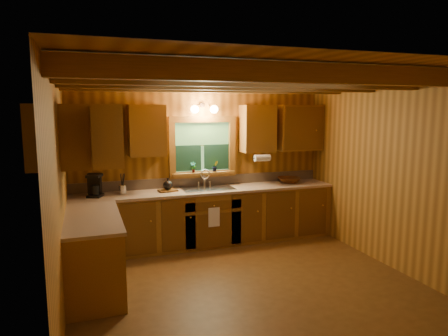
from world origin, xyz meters
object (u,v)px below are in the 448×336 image
at_px(sink, 207,192).
at_px(wicker_basket, 289,180).
at_px(cutting_board, 168,190).
at_px(coffee_maker, 95,185).

relative_size(sink, wicker_basket, 2.12).
height_order(cutting_board, wicker_basket, wicker_basket).
height_order(coffee_maker, wicker_basket, coffee_maker).
height_order(sink, wicker_basket, sink).
bearing_deg(sink, cutting_board, 178.26).
xyz_separation_m(sink, wicker_basket, (1.48, 0.03, 0.09)).
relative_size(sink, cutting_board, 2.94).
bearing_deg(wicker_basket, coffee_maker, -179.65).
bearing_deg(wicker_basket, sink, -178.73).
bearing_deg(coffee_maker, wicker_basket, 22.40).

